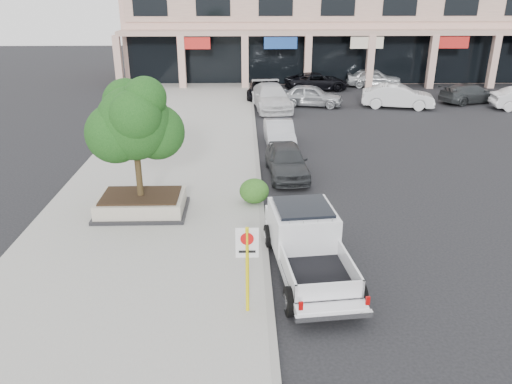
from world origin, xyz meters
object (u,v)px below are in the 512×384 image
(curb_car_d, at_px, (264,89))
(lot_car_d, at_px, (317,82))
(curb_car_b, at_px, (279,134))
(lot_car_b, at_px, (398,96))
(curb_car_a, at_px, (287,160))
(lot_car_c, at_px, (470,93))
(lot_car_e, at_px, (374,78))
(planter_tree, at_px, (139,122))
(curb_car_c, at_px, (271,97))
(lot_car_a, at_px, (311,95))
(planter, at_px, (142,204))
(pickup_truck, at_px, (310,248))
(no_parking_sign, at_px, (247,258))

(curb_car_d, height_order, lot_car_d, lot_car_d)
(curb_car_b, relative_size, lot_car_b, 0.84)
(curb_car_a, xyz_separation_m, curb_car_b, (-0.02, 4.37, -0.03))
(lot_car_c, bearing_deg, lot_car_e, 20.44)
(planter_tree, bearing_deg, curb_car_c, 72.06)
(curb_car_c, bearing_deg, curb_car_b, -96.53)
(planter_tree, bearing_deg, curb_car_b, 56.92)
(planter_tree, height_order, curb_car_a, planter_tree)
(curb_car_b, distance_m, lot_car_a, 9.77)
(lot_car_a, bearing_deg, planter, 167.90)
(curb_car_c, bearing_deg, pickup_truck, -96.41)
(pickup_truck, bearing_deg, lot_car_e, 66.90)
(lot_car_a, distance_m, lot_car_d, 5.77)
(no_parking_sign, relative_size, lot_car_c, 0.50)
(curb_car_a, height_order, curb_car_c, curb_car_c)
(curb_car_c, bearing_deg, lot_car_e, 35.13)
(curb_car_d, height_order, lot_car_c, curb_car_d)
(lot_car_a, relative_size, lot_car_e, 0.98)
(pickup_truck, distance_m, lot_car_a, 22.01)
(planter, distance_m, curb_car_c, 17.78)
(no_parking_sign, distance_m, curb_car_a, 10.22)
(no_parking_sign, distance_m, lot_car_d, 29.96)
(no_parking_sign, bearing_deg, curb_car_a, 79.78)
(no_parking_sign, distance_m, pickup_truck, 2.71)
(planter, relative_size, pickup_truck, 0.59)
(lot_car_a, height_order, lot_car_e, lot_car_e)
(planter_tree, distance_m, lot_car_e, 28.51)
(curb_car_b, bearing_deg, lot_car_c, 33.63)
(lot_car_a, relative_size, lot_car_d, 0.86)
(planter_tree, relative_size, lot_car_b, 0.84)
(lot_car_c, distance_m, lot_car_d, 11.33)
(curb_car_b, height_order, lot_car_e, lot_car_e)
(curb_car_a, relative_size, curb_car_b, 1.02)
(curb_car_d, xyz_separation_m, lot_car_a, (3.15, -2.70, 0.06))
(lot_car_d, bearing_deg, pickup_truck, 163.13)
(lot_car_a, xyz_separation_m, lot_car_d, (1.20, 5.64, -0.04))
(planter, bearing_deg, planter_tree, 48.97)
(curb_car_c, bearing_deg, lot_car_d, 52.22)
(planter_tree, distance_m, no_parking_sign, 7.32)
(no_parking_sign, bearing_deg, lot_car_b, 65.63)
(no_parking_sign, distance_m, lot_car_c, 29.28)
(pickup_truck, distance_m, lot_car_c, 26.71)
(curb_car_b, distance_m, lot_car_b, 12.26)
(planter_tree, xyz_separation_m, curb_car_b, (5.38, 8.25, -2.75))
(lot_car_c, bearing_deg, curb_car_b, 104.86)
(planter, height_order, lot_car_e, lot_car_e)
(planter, xyz_separation_m, lot_car_c, (19.76, 18.51, 0.19))
(curb_car_a, height_order, curb_car_b, curb_car_a)
(no_parking_sign, relative_size, lot_car_a, 0.53)
(planter_tree, bearing_deg, lot_car_a, 65.00)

